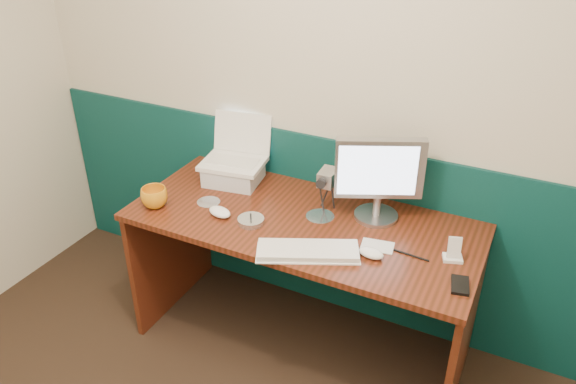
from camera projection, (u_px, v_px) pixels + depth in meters
The scene contains 19 objects.
back_wall at pixel (344, 91), 2.58m from camera, with size 3.50×0.04×2.50m, color beige.
wainscot at pixel (336, 228), 2.94m from camera, with size 3.48×0.02×1.00m, color #083535.
desk at pixel (302, 284), 2.74m from camera, with size 1.60×0.70×0.75m, color #3B190A.
laptop_riser at pixel (234, 173), 2.85m from camera, with size 0.27×0.22×0.09m, color silver.
laptop at pixel (232, 142), 2.76m from camera, with size 0.31×0.23×0.25m, color white, non-canonical shape.
monitor at pixel (379, 180), 2.48m from camera, with size 0.39×0.11×0.39m, color #A4A3A8, non-canonical shape.
keyboard at pixel (308, 252), 2.32m from camera, with size 0.42×0.14×0.02m, color white.
mouse_right at pixel (371, 253), 2.30m from camera, with size 0.11×0.06×0.04m, color white.
mouse_left at pixel (220, 212), 2.57m from camera, with size 0.12×0.07×0.04m, color white.
mug at pixel (154, 197), 2.63m from camera, with size 0.12×0.12×0.10m, color orange.
camcorder at pixel (327, 190), 2.59m from camera, with size 0.09×0.13×0.21m, color #AFAEB3, non-canonical shape.
cd_spindle at pixel (251, 221), 2.52m from camera, with size 0.12×0.12×0.03m, color silver.
cd_loose_a at pixel (209, 202), 2.69m from camera, with size 0.11×0.11×0.00m, color silver.
cd_loose_b at pixel (320, 216), 2.58m from camera, with size 0.13×0.13×0.00m, color #B0B8C0.
pen at pixel (411, 255), 2.31m from camera, with size 0.01×0.01×0.15m, color black.
papers at pixel (377, 246), 2.37m from camera, with size 0.14×0.09×0.00m, color silver.
dock at pixel (452, 258), 2.28m from camera, with size 0.08×0.06×0.01m, color white.
music_player at pixel (454, 248), 2.26m from camera, with size 0.05×0.01×0.09m, color white.
pda at pixel (460, 285), 2.13m from camera, with size 0.07×0.11×0.01m, color black.
Camera 1 is at (0.87, -0.59, 2.12)m, focal length 35.00 mm.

